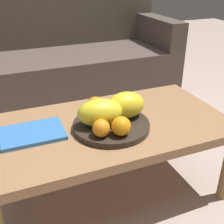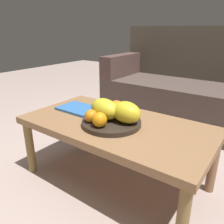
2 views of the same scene
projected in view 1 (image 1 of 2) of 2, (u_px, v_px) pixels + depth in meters
ground_plane at (108, 191)px, 1.41m from camera, size 8.00×8.00×0.00m
coffee_table at (108, 132)px, 1.25m from camera, size 1.06×0.56×0.38m
couch at (65, 62)px, 2.27m from camera, size 1.70×0.70×0.90m
fruit_bowl at (112, 125)px, 1.20m from camera, size 0.32×0.32×0.03m
melon_large_front at (100, 113)px, 1.15m from camera, size 0.20×0.14×0.11m
melon_smaller_beside at (126, 105)px, 1.21m from camera, size 0.17×0.12×0.11m
orange_front at (122, 126)px, 1.09m from camera, size 0.08×0.08×0.08m
orange_left at (96, 106)px, 1.24m from camera, size 0.08×0.08×0.08m
orange_back at (101, 128)px, 1.08m from camera, size 0.07×0.07×0.07m
banana_bunch at (109, 109)px, 1.24m from camera, size 0.17×0.08×0.06m
magazine at (32, 133)px, 1.15m from camera, size 0.25×0.18×0.02m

